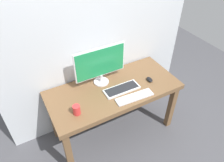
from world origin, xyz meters
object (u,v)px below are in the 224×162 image
keyboard_primary (122,89)px  keyboard_secondary (135,97)px  monitor (100,64)px  desk (114,94)px  coffee_mug (77,110)px  mouse (149,79)px

keyboard_primary → keyboard_secondary: size_ratio=0.95×
monitor → keyboard_primary: bearing=-59.1°
desk → keyboard_primary: keyboard_primary is taller
monitor → coffee_mug: (-0.43, -0.33, -0.21)m
mouse → coffee_mug: size_ratio=0.93×
desk → coffee_mug: bearing=-163.1°
mouse → monitor: bearing=160.6°
keyboard_primary → keyboard_secondary: (0.06, -0.18, -0.00)m
monitor → coffee_mug: monitor is taller
desk → keyboard_secondary: (0.13, -0.24, 0.10)m
keyboard_secondary → mouse: size_ratio=4.46×
keyboard_secondary → coffee_mug: size_ratio=4.16×
desk → keyboard_secondary: 0.29m
monitor → mouse: size_ratio=6.16×
monitor → keyboard_secondary: bearing=-64.1°
keyboard_secondary → coffee_mug: 0.65m
monitor → keyboard_secondary: (0.20, -0.42, -0.25)m
mouse → coffee_mug: (-0.96, -0.07, 0.04)m
keyboard_secondary → mouse: bearing=26.6°
desk → coffee_mug: coffee_mug is taller
keyboard_primary → mouse: bearing=-2.7°
keyboard_primary → coffee_mug: size_ratio=3.96×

